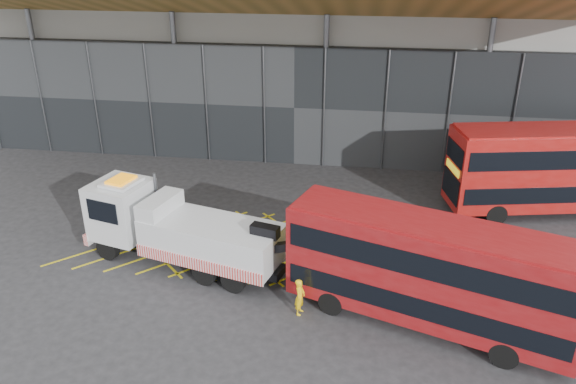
% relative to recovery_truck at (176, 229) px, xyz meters
% --- Properties ---
extents(ground_plane, '(120.00, 120.00, 0.00)m').
position_rel_recovery_truck_xyz_m(ground_plane, '(1.82, 2.18, -1.85)').
color(ground_plane, '#28282A').
extents(road_markings, '(24.76, 7.16, 0.01)m').
position_rel_recovery_truck_xyz_m(road_markings, '(5.82, 2.18, -1.85)').
color(road_markings, yellow).
rests_on(road_markings, ground_plane).
extents(construction_building, '(55.00, 23.97, 18.00)m').
position_rel_recovery_truck_xyz_m(construction_building, '(3.75, 20.57, 7.12)').
color(construction_building, gray).
rests_on(construction_building, ground_plane).
extents(recovery_truck, '(11.48, 5.22, 4.01)m').
position_rel_recovery_truck_xyz_m(recovery_truck, '(0.00, 0.00, 0.00)').
color(recovery_truck, black).
rests_on(recovery_truck, ground_plane).
extents(bus_towed, '(11.58, 6.21, 4.63)m').
position_rel_recovery_truck_xyz_m(bus_towed, '(11.39, -3.09, 0.72)').
color(bus_towed, maroon).
rests_on(bus_towed, ground_plane).
extents(bus_second, '(12.69, 5.27, 5.04)m').
position_rel_recovery_truck_xyz_m(bus_second, '(19.55, 8.31, 0.95)').
color(bus_second, '#9E0F0C').
rests_on(bus_second, ground_plane).
extents(worker, '(0.50, 0.66, 1.65)m').
position_rel_recovery_truck_xyz_m(worker, '(6.31, -3.17, -1.03)').
color(worker, yellow).
rests_on(worker, ground_plane).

